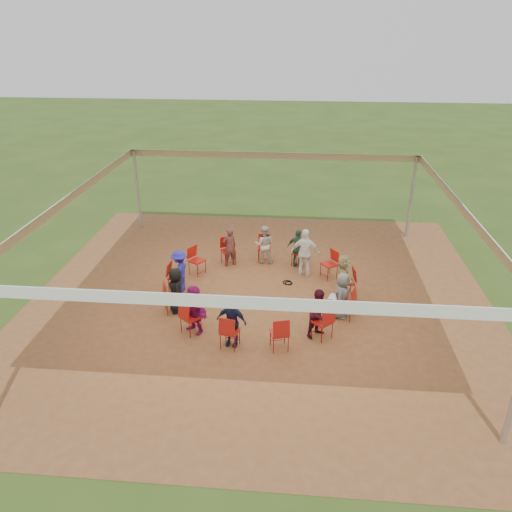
# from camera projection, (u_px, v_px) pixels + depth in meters

# --- Properties ---
(ground) EXTENTS (80.00, 80.00, 0.00)m
(ground) POSITION_uv_depth(u_px,v_px,m) (260.00, 298.00, 14.30)
(ground) COLOR #2F4916
(ground) RESTS_ON ground
(dirt_patch) EXTENTS (13.00, 13.00, 0.00)m
(dirt_patch) POSITION_uv_depth(u_px,v_px,m) (260.00, 298.00, 14.30)
(dirt_patch) COLOR brown
(dirt_patch) RESTS_ON ground
(tent) EXTENTS (10.33, 10.33, 3.00)m
(tent) POSITION_uv_depth(u_px,v_px,m) (260.00, 221.00, 13.30)
(tent) COLOR #B2B2B7
(tent) RESTS_ON ground
(chair_0) EXTENTS (0.55, 0.54, 0.90)m
(chair_0) POSITION_uv_depth(u_px,v_px,m) (346.00, 303.00, 13.19)
(chair_0) COLOR #AA150E
(chair_0) RESTS_ON ground
(chair_1) EXTENTS (0.50, 0.48, 0.90)m
(chair_1) POSITION_uv_depth(u_px,v_px,m) (347.00, 282.00, 14.24)
(chair_1) COLOR #AA150E
(chair_1) RESTS_ON ground
(chair_2) EXTENTS (0.60, 0.60, 0.90)m
(chair_2) POSITION_uv_depth(u_px,v_px,m) (329.00, 264.00, 15.27)
(chair_2) COLOR #AA150E
(chair_2) RESTS_ON ground
(chair_3) EXTENTS (0.57, 0.58, 0.90)m
(chair_3) POSITION_uv_depth(u_px,v_px,m) (300.00, 253.00, 16.04)
(chair_3) COLOR #AA150E
(chair_3) RESTS_ON ground
(chair_4) EXTENTS (0.43, 0.45, 0.90)m
(chair_4) POSITION_uv_depth(u_px,v_px,m) (264.00, 248.00, 16.36)
(chair_4) COLOR #AA150E
(chair_4) RESTS_ON ground
(chair_5) EXTENTS (0.58, 0.59, 0.90)m
(chair_5) POSITION_uv_depth(u_px,v_px,m) (228.00, 251.00, 16.17)
(chair_5) COLOR #AA150E
(chair_5) RESTS_ON ground
(chair_6) EXTENTS (0.60, 0.59, 0.90)m
(chair_6) POSITION_uv_depth(u_px,v_px,m) (197.00, 261.00, 15.50)
(chair_6) COLOR #AA150E
(chair_6) RESTS_ON ground
(chair_7) EXTENTS (0.48, 0.46, 0.90)m
(chair_7) POSITION_uv_depth(u_px,v_px,m) (176.00, 277.00, 14.52)
(chair_7) COLOR #AA150E
(chair_7) RESTS_ON ground
(chair_8) EXTENTS (0.57, 0.56, 0.90)m
(chair_8) POSITION_uv_depth(u_px,v_px,m) (172.00, 297.00, 13.45)
(chair_8) COLOR #AA150E
(chair_8) RESTS_ON ground
(chair_9) EXTENTS (0.60, 0.61, 0.90)m
(chair_9) POSITION_uv_depth(u_px,v_px,m) (191.00, 318.00, 12.53)
(chair_9) COLOR #AA150E
(chair_9) RESTS_ON ground
(chair_10) EXTENTS (0.50, 0.52, 0.90)m
(chair_10) POSITION_uv_depth(u_px,v_px,m) (230.00, 331.00, 11.97)
(chair_10) COLOR #AA150E
(chair_10) RESTS_ON ground
(chair_11) EXTENTS (0.52, 0.54, 0.90)m
(chair_11) POSITION_uv_depth(u_px,v_px,m) (279.00, 333.00, 11.90)
(chair_11) COLOR #AA150E
(chair_11) RESTS_ON ground
(chair_12) EXTENTS (0.61, 0.61, 0.90)m
(chair_12) POSITION_uv_depth(u_px,v_px,m) (322.00, 322.00, 12.34)
(chair_12) COLOR #AA150E
(chair_12) RESTS_ON ground
(person_seated_0) EXTENTS (0.54, 0.71, 1.29)m
(person_seated_0) POSITION_uv_depth(u_px,v_px,m) (342.00, 295.00, 13.15)
(person_seated_0) COLOR slate
(person_seated_0) RESTS_ON ground
(person_seated_1) EXTENTS (0.62, 1.25, 1.29)m
(person_seated_1) POSITION_uv_depth(u_px,v_px,m) (343.00, 276.00, 14.15)
(person_seated_1) COLOR tan
(person_seated_1) RESTS_ON ground
(person_seated_2) EXTENTS (0.85, 0.68, 1.29)m
(person_seated_2) POSITION_uv_depth(u_px,v_px,m) (298.00, 249.00, 15.86)
(person_seated_2) COLOR #2D533C
(person_seated_2) RESTS_ON ground
(person_seated_3) EXTENTS (0.64, 0.38, 1.29)m
(person_seated_3) POSITION_uv_depth(u_px,v_px,m) (264.00, 244.00, 16.16)
(person_seated_3) COLOR beige
(person_seated_3) RESTS_ON ground
(person_seated_4) EXTENTS (0.56, 0.50, 1.29)m
(person_seated_4) POSITION_uv_depth(u_px,v_px,m) (229.00, 247.00, 15.98)
(person_seated_4) COLOR brown
(person_seated_4) RESTS_ON ground
(person_seated_5) EXTENTS (0.49, 0.87, 1.29)m
(person_seated_5) POSITION_uv_depth(u_px,v_px,m) (180.00, 271.00, 14.42)
(person_seated_5) COLOR #2723AB
(person_seated_5) RESTS_ON ground
(person_seated_6) EXTENTS (0.57, 0.72, 1.29)m
(person_seated_6) POSITION_uv_depth(u_px,v_px,m) (176.00, 290.00, 13.40)
(person_seated_6) COLOR black
(person_seated_6) RESTS_ON ground
(person_seated_7) EXTENTS (1.20, 1.11, 1.29)m
(person_seated_7) POSITION_uv_depth(u_px,v_px,m) (194.00, 309.00, 12.52)
(person_seated_7) COLOR #8C1158
(person_seated_7) RESTS_ON ground
(person_seated_8) EXTENTS (0.82, 0.54, 1.29)m
(person_seated_8) POSITION_uv_depth(u_px,v_px,m) (231.00, 322.00, 11.99)
(person_seated_8) COLOR #191D41
(person_seated_8) RESTS_ON ground
(person_seated_9) EXTENTS (0.70, 0.69, 1.29)m
(person_seated_9) POSITION_uv_depth(u_px,v_px,m) (319.00, 313.00, 12.34)
(person_seated_9) COLOR #3D0B1A
(person_seated_9) RESTS_ON ground
(standing_person) EXTENTS (0.94, 0.54, 1.54)m
(standing_person) POSITION_uv_depth(u_px,v_px,m) (305.00, 253.00, 15.25)
(standing_person) COLOR white
(standing_person) RESTS_ON ground
(cable_coil) EXTENTS (0.34, 0.34, 0.03)m
(cable_coil) POSITION_uv_depth(u_px,v_px,m) (288.00, 283.00, 15.11)
(cable_coil) COLOR black
(cable_coil) RESTS_ON ground
(laptop) EXTENTS (0.36, 0.40, 0.23)m
(laptop) POSITION_uv_depth(u_px,v_px,m) (336.00, 295.00, 13.22)
(laptop) COLOR #B7B7BC
(laptop) RESTS_ON ground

